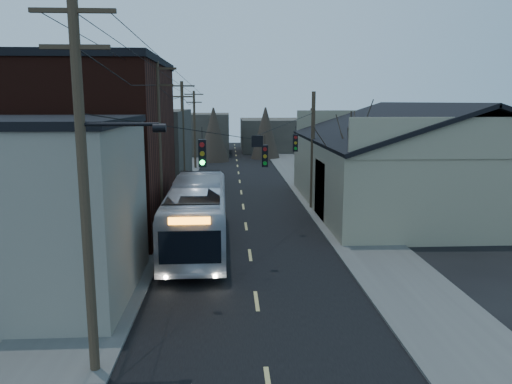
% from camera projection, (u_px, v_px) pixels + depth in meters
% --- Properties ---
extents(road_surface, '(9.00, 110.00, 0.02)m').
position_uv_depth(road_surface, '(242.00, 197.00, 41.37)').
color(road_surface, black).
rests_on(road_surface, ground).
extents(sidewalk_left, '(4.00, 110.00, 0.12)m').
position_uv_depth(sidewalk_left, '(163.00, 197.00, 41.01)').
color(sidewalk_left, '#474744').
rests_on(sidewalk_left, ground).
extents(sidewalk_right, '(4.00, 110.00, 0.12)m').
position_uv_depth(sidewalk_right, '(319.00, 195.00, 41.70)').
color(sidewalk_right, '#474744').
rests_on(sidewalk_right, ground).
extents(building_clapboard, '(8.00, 8.00, 7.00)m').
position_uv_depth(building_clapboard, '(27.00, 212.00, 19.63)').
color(building_clapboard, '#6F6A5C').
rests_on(building_clapboard, ground).
extents(building_brick, '(10.00, 12.00, 10.00)m').
position_uv_depth(building_brick, '(80.00, 149.00, 30.11)').
color(building_brick, black).
rests_on(building_brick, ground).
extents(building_left_far, '(9.00, 14.00, 7.00)m').
position_uv_depth(building_left_far, '(137.00, 149.00, 46.12)').
color(building_left_far, '#37322C').
rests_on(building_left_far, ground).
extents(warehouse, '(16.16, 20.60, 7.73)m').
position_uv_depth(warehouse, '(420.00, 172.00, 36.67)').
color(warehouse, gray).
rests_on(warehouse, ground).
extents(building_far_left, '(10.00, 12.00, 6.00)m').
position_uv_depth(building_far_left, '(196.00, 134.00, 74.89)').
color(building_far_left, '#37322C').
rests_on(building_far_left, ground).
extents(building_far_right, '(12.00, 14.00, 5.00)m').
position_uv_depth(building_far_right, '(278.00, 135.00, 80.59)').
color(building_far_right, '#37322C').
rests_on(building_far_right, ground).
extents(bare_tree, '(0.40, 0.40, 7.20)m').
position_uv_depth(bare_tree, '(349.00, 169.00, 31.25)').
color(bare_tree, black).
rests_on(bare_tree, ground).
extents(utility_lines, '(11.24, 45.28, 10.50)m').
position_uv_depth(utility_lines, '(199.00, 143.00, 34.56)').
color(utility_lines, '#382B1E').
rests_on(utility_lines, ground).
extents(bus, '(3.16, 12.84, 3.57)m').
position_uv_depth(bus, '(197.00, 215.00, 26.88)').
color(bus, '#B8BBC5').
rests_on(bus, ground).
extents(parked_car, '(1.40, 3.88, 1.27)m').
position_uv_depth(parked_car, '(199.00, 179.00, 46.74)').
color(parked_car, '#96989D').
rests_on(parked_car, ground).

